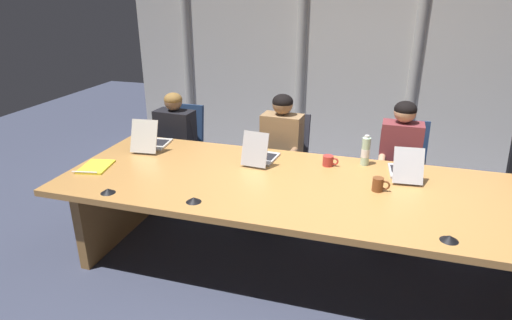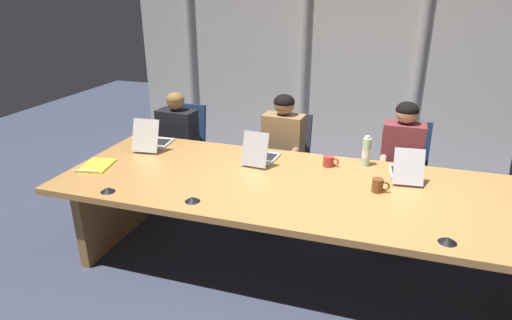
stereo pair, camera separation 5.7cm
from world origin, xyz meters
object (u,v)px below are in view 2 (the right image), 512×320
object	(u,v)px
laptop_left_end	(153,141)
water_bottle_primary	(366,152)
coffee_mug_near	(329,161)
conference_mic_left_side	(192,199)
person_left_end	(174,139)
office_chair_center	(402,186)
office_chair_left_mid	(285,172)
person_left_mid	(281,147)
laptop_center	(405,171)
conference_mic_middle	(108,190)
person_center	(401,160)
office_chair_left_end	(182,159)
conference_mic_right_side	(448,240)
coffee_mug_far	(378,185)
laptop_left_mid	(261,155)
spiral_notepad	(97,166)

from	to	relation	value
laptop_left_end	water_bottle_primary	distance (m)	1.96
coffee_mug_near	conference_mic_left_side	distance (m)	1.24
person_left_end	water_bottle_primary	size ratio (longest dim) A/B	4.27
office_chair_center	water_bottle_primary	world-z (taller)	water_bottle_primary
office_chair_left_mid	person_left_mid	distance (m)	0.36
laptop_center	conference_mic_middle	size ratio (longest dim) A/B	3.96
office_chair_center	person_center	xyz separation A→B (m)	(-0.05, -0.16, 0.33)
office_chair_left_end	coffee_mug_near	distance (m)	1.87
office_chair_left_mid	conference_mic_right_side	size ratio (longest dim) A/B	8.48
coffee_mug_near	coffee_mug_far	xyz separation A→B (m)	(0.42, -0.38, 0.01)
laptop_left_mid	spiral_notepad	bearing A→B (deg)	117.79
office_chair_left_mid	water_bottle_primary	xyz separation A→B (m)	(0.81, -0.51, 0.50)
office_chair_left_mid	person_center	distance (m)	1.17
laptop_left_end	coffee_mug_near	size ratio (longest dim) A/B	3.44
office_chair_center	conference_mic_left_side	bearing A→B (deg)	-44.79
water_bottle_primary	conference_mic_middle	bearing A→B (deg)	-148.21
laptop_left_end	conference_mic_right_side	world-z (taller)	laptop_left_end
office_chair_left_end	coffee_mug_near	size ratio (longest dim) A/B	7.03
office_chair_center	spiral_notepad	bearing A→B (deg)	-65.62
person_left_end	person_left_mid	xyz separation A→B (m)	(1.17, 0.01, 0.04)
person_center	conference_mic_middle	xyz separation A→B (m)	(-2.07, -1.45, 0.07)
office_chair_left_end	office_chair_center	size ratio (longest dim) A/B	0.99
conference_mic_middle	coffee_mug_near	bearing A→B (deg)	33.70
laptop_center	person_center	distance (m)	0.51
coffee_mug_near	conference_mic_right_side	xyz separation A→B (m)	(0.85, -0.96, -0.03)
person_left_end	person_center	bearing A→B (deg)	94.24
coffee_mug_far	conference_mic_left_side	xyz separation A→B (m)	(-1.24, -0.55, -0.03)
office_chair_center	person_left_end	distance (m)	2.37
person_left_end	coffee_mug_near	distance (m)	1.78
laptop_left_end	person_left_mid	distance (m)	1.23
office_chair_center	coffee_mug_far	world-z (taller)	office_chair_center
person_left_end	conference_mic_middle	xyz separation A→B (m)	(0.23, -1.45, 0.11)
person_center	water_bottle_primary	bearing A→B (deg)	-38.39
office_chair_center	spiral_notepad	world-z (taller)	office_chair_center
office_chair_left_end	coffee_mug_far	distance (m)	2.40
office_chair_left_mid	conference_mic_right_side	distance (m)	2.13
office_chair_left_mid	person_left_mid	size ratio (longest dim) A/B	0.79
coffee_mug_far	spiral_notepad	world-z (taller)	coffee_mug_far
office_chair_left_end	office_chair_center	bearing A→B (deg)	90.87
coffee_mug_near	conference_mic_left_side	xyz separation A→B (m)	(-0.82, -0.94, -0.03)
laptop_left_end	conference_mic_right_side	bearing A→B (deg)	-116.44
person_left_mid	office_chair_left_mid	bearing A→B (deg)	176.50
office_chair_left_end	conference_mic_middle	distance (m)	1.67
laptop_center	laptop_left_mid	bearing A→B (deg)	86.63
laptop_center	office_chair_center	world-z (taller)	laptop_center
office_chair_center	coffee_mug_near	bearing A→B (deg)	-47.42
person_left_mid	conference_mic_middle	xyz separation A→B (m)	(-0.94, -1.46, 0.07)
laptop_center	coffee_mug_far	bearing A→B (deg)	145.83
laptop_left_mid	coffee_mug_near	world-z (taller)	laptop_left_mid
laptop_left_mid	person_left_mid	world-z (taller)	person_left_mid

